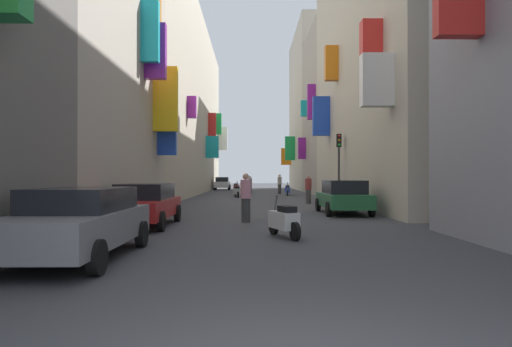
% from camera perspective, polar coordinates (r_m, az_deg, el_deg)
% --- Properties ---
extents(ground_plane, '(140.00, 140.00, 0.00)m').
position_cam_1_polar(ground_plane, '(33.35, 0.06, -3.14)').
color(ground_plane, '#38383D').
extents(building_left_mid_b, '(7.33, 39.33, 16.99)m').
position_cam_1_polar(building_left_mid_b, '(44.84, -10.48, 8.47)').
color(building_left_mid_b, '#BCB29E').
rests_on(building_left_mid_b, ground).
extents(building_right_mid_b, '(7.20, 21.33, 16.09)m').
position_cam_1_polar(building_right_mid_b, '(28.06, 17.24, 12.89)').
color(building_right_mid_b, '#BCB29E').
rests_on(building_right_mid_b, ground).
extents(building_right_mid_c, '(6.75, 10.66, 15.15)m').
position_cam_1_polar(building_right_mid_c, '(43.23, 10.67, 7.57)').
color(building_right_mid_c, '#9E9384').
rests_on(building_right_mid_c, ground).
extents(building_right_far, '(7.34, 15.99, 19.35)m').
position_cam_1_polar(building_right_far, '(56.52, 8.00, 7.84)').
color(building_right_far, '#BCB29E').
rests_on(building_right_far, ground).
extents(parked_car_red, '(1.87, 4.40, 1.38)m').
position_cam_1_polar(parked_car_red, '(15.15, -13.97, -3.72)').
color(parked_car_red, '#B21E1E').
rests_on(parked_car_red, ground).
extents(parked_car_green, '(1.92, 4.32, 1.45)m').
position_cam_1_polar(parked_car_green, '(19.74, 11.02, -2.86)').
color(parked_car_green, '#236638').
rests_on(parked_car_green, ground).
extents(parked_car_white, '(1.85, 4.22, 1.51)m').
position_cam_1_polar(parked_car_white, '(53.54, -4.31, -1.24)').
color(parked_car_white, white).
rests_on(parked_car_white, ground).
extents(parked_car_grey, '(1.94, 4.49, 1.39)m').
position_cam_1_polar(parked_car_grey, '(9.54, -21.57, -5.64)').
color(parked_car_grey, slate).
rests_on(parked_car_grey, ground).
extents(scooter_red, '(0.67, 1.79, 1.13)m').
position_cam_1_polar(scooter_red, '(46.57, -2.51, -1.77)').
color(scooter_red, red).
rests_on(scooter_red, ground).
extents(scooter_white, '(0.79, 1.74, 1.13)m').
position_cam_1_polar(scooter_white, '(11.89, 3.58, -5.97)').
color(scooter_white, silver).
rests_on(scooter_white, ground).
extents(scooter_blue, '(0.51, 1.86, 1.13)m').
position_cam_1_polar(scooter_blue, '(37.82, 4.02, -2.11)').
color(scooter_blue, '#2D4CAD').
rests_on(scooter_blue, ground).
extents(scooter_silver, '(0.63, 1.95, 1.13)m').
position_cam_1_polar(scooter_silver, '(34.46, -2.46, -2.28)').
color(scooter_silver, '#ADADB2').
rests_on(scooter_silver, ground).
extents(pedestrian_crossing, '(0.41, 0.41, 1.70)m').
position_cam_1_polar(pedestrian_crossing, '(26.59, 6.68, -2.02)').
color(pedestrian_crossing, '#3F3F3F').
rests_on(pedestrian_crossing, ground).
extents(pedestrian_near_left, '(0.54, 0.54, 1.73)m').
position_cam_1_polar(pedestrian_near_left, '(15.83, -1.30, -3.11)').
color(pedestrian_near_left, '#3C3C3C').
rests_on(pedestrian_near_left, ground).
extents(pedestrian_near_right, '(0.45, 0.45, 1.64)m').
position_cam_1_polar(pedestrian_near_right, '(43.33, -0.75, -1.41)').
color(pedestrian_near_right, '#383838').
rests_on(pedestrian_near_right, ground).
extents(pedestrian_mid_street, '(0.49, 0.49, 1.79)m').
position_cam_1_polar(pedestrian_mid_street, '(41.21, 3.02, -1.35)').
color(pedestrian_mid_street, '#353535').
rests_on(pedestrian_mid_street, ground).
extents(traffic_light_near_corner, '(0.26, 0.34, 4.05)m').
position_cam_1_polar(traffic_light_near_corner, '(26.15, 10.50, 2.17)').
color(traffic_light_near_corner, '#2D2D2D').
rests_on(traffic_light_near_corner, ground).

